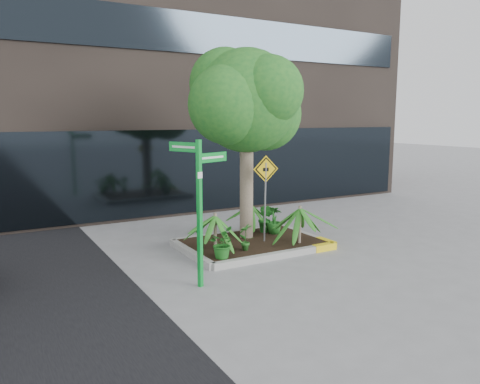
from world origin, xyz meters
TOP-DOWN VIEW (x-y plane):
  - ground at (0.00, 0.00)m, footprint 80.00×80.00m
  - planter at (0.23, 0.27)m, footprint 3.35×2.36m
  - tree at (0.27, 0.72)m, footprint 3.15×2.80m
  - palm_front at (1.07, -0.40)m, footprint 1.00×1.00m
  - palm_left at (-0.92, 0.03)m, footprint 0.95×0.95m
  - palm_back at (0.70, 1.16)m, footprint 0.83×0.83m
  - shrub_a at (-1.08, -0.55)m, footprint 0.76×0.76m
  - shrub_b at (1.07, 0.66)m, footprint 0.56×0.56m
  - shrub_c at (-0.34, -0.30)m, footprint 0.39×0.39m
  - shrub_d at (0.94, 0.86)m, footprint 0.50×0.50m
  - street_sign_post at (-1.97, -1.43)m, footprint 0.97×0.76m
  - cattle_sign at (0.43, 0.10)m, footprint 0.63×0.12m

SIDE VIEW (x-z plane):
  - ground at x=0.00m, z-range 0.00..0.00m
  - planter at x=0.23m, z-range 0.03..0.18m
  - shrub_c at x=-0.34m, z-range 0.15..0.77m
  - shrub_a at x=-1.08m, z-range 0.15..0.78m
  - shrub_b at x=1.07m, z-range 0.15..0.85m
  - shrub_d at x=0.94m, z-range 0.15..0.87m
  - palm_back at x=0.70m, z-range 0.38..1.29m
  - palm_left at x=-0.92m, z-range 0.41..1.46m
  - palm_front at x=1.07m, z-range 0.43..1.54m
  - cattle_sign at x=0.43m, z-range 0.51..2.56m
  - street_sign_post at x=-1.97m, z-range 0.32..3.00m
  - tree at x=0.27m, z-range 1.09..5.82m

